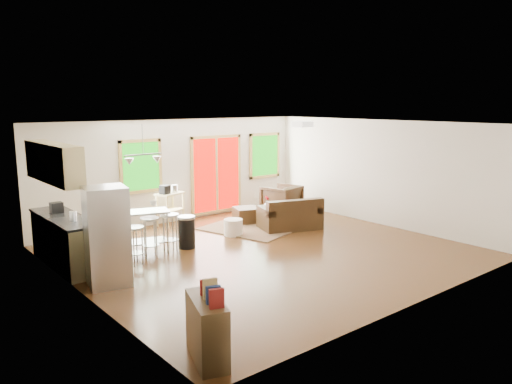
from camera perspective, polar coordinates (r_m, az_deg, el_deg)
floor at (r=10.31m, az=1.06°, el=-6.86°), size 7.50×7.00×0.02m
ceiling at (r=9.87m, az=1.11°, el=7.84°), size 7.50×7.00×0.02m
back_wall at (r=12.86m, az=-9.08°, el=2.42°), size 7.50×0.02×2.60m
left_wall at (r=8.15m, az=-19.57°, el=-2.58°), size 0.02×7.00×2.60m
right_wall at (r=12.73m, az=14.12°, el=2.16°), size 0.02×7.00×2.60m
front_wall at (r=7.72m, az=18.18°, el=-3.18°), size 7.50×0.02×2.60m
window_left at (r=12.32m, az=-13.01°, el=2.88°), size 1.10×0.05×1.30m
french_doors at (r=13.48m, az=-4.53°, el=2.01°), size 1.60×0.05×2.10m
window_right at (r=14.45m, az=1.01°, el=4.20°), size 1.10×0.05×1.30m
rug at (r=12.51m, az=0.71°, el=-3.67°), size 3.16×2.74×0.03m
loveseat at (r=12.05m, az=3.96°, el=-2.83°), size 1.61×1.22×0.76m
coffee_table at (r=12.79m, az=1.77°, el=-2.00°), size 1.04×0.83×0.36m
armchair at (r=13.52m, az=2.92°, el=-0.74°), size 1.03×0.99×0.90m
ottoman at (r=12.66m, az=-1.09°, el=-2.66°), size 0.75×0.75×0.39m
pouf at (r=11.50m, az=-2.61°, el=-4.04°), size 0.49×0.49×0.38m
vase at (r=12.58m, az=1.32°, el=-1.31°), size 0.20×0.21×0.29m
book at (r=12.86m, az=3.43°, el=-0.85°), size 0.23×0.03×0.30m
cabinets at (r=9.89m, az=-21.30°, el=-2.70°), size 0.64×2.24×2.30m
refrigerator at (r=8.65m, az=-16.61°, el=-4.86°), size 0.79×0.77×1.67m
island at (r=10.33m, az=-13.70°, el=-3.65°), size 1.47×0.94×0.86m
cup at (r=10.35m, az=-11.66°, el=-1.17°), size 0.15×0.13×0.13m
bar_stool_a at (r=9.62m, az=-13.68°, el=-4.97°), size 0.39×0.39×0.74m
bar_stool_b at (r=10.02m, az=-12.02°, el=-4.02°), size 0.48×0.48×0.80m
bar_stool_c at (r=10.33m, az=-9.82°, el=-3.58°), size 0.41×0.41×0.78m
trash_can at (r=10.58m, az=-7.94°, el=-4.52°), size 0.49×0.49×0.68m
kitchen_cart at (r=12.47m, az=-9.88°, el=-0.62°), size 0.77×0.62×1.03m
bookshelf at (r=6.12m, az=-5.61°, el=-15.27°), size 0.60×0.92×1.01m
ceiling_flush at (r=11.39m, az=5.34°, el=7.72°), size 0.35×0.35×0.12m
pendant_light at (r=10.13m, az=-12.75°, el=3.61°), size 0.80×0.18×0.79m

